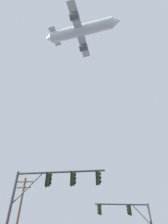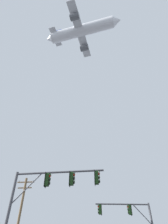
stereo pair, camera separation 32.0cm
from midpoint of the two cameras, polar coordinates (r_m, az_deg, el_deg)
signal_pole_near at (r=14.43m, az=-10.46°, el=-22.85°), size 6.72×0.59×6.53m
signal_pole_far at (r=22.17m, az=15.00°, el=-29.14°), size 5.71×1.06×5.86m
utility_pole at (r=25.54m, az=-18.96°, el=-28.23°), size 2.20×0.28×9.36m
airplane at (r=55.09m, az=-0.52°, el=23.88°), size 21.33×16.48×5.81m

